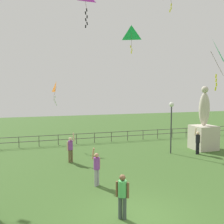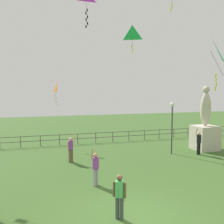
# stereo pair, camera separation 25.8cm
# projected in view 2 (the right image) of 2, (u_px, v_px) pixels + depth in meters

# --- Properties ---
(ground_plane) EXTENTS (80.00, 80.00, 0.00)m
(ground_plane) POSITION_uv_depth(u_px,v_px,m) (133.00, 217.00, 9.78)
(ground_plane) COLOR #3D6028
(statue_monument) EXTENTS (1.81, 1.81, 5.23)m
(statue_monument) POSITION_uv_depth(u_px,v_px,m) (205.00, 131.00, 20.80)
(statue_monument) COLOR beige
(statue_monument) RESTS_ON ground_plane
(lamppost) EXTENTS (0.36, 0.36, 3.98)m
(lamppost) POSITION_uv_depth(u_px,v_px,m) (172.00, 116.00, 19.33)
(lamppost) COLOR #38383D
(lamppost) RESTS_ON ground_plane
(person_1) EXTENTS (0.54, 0.32, 2.03)m
(person_1) POSITION_uv_depth(u_px,v_px,m) (71.00, 148.00, 17.15)
(person_1) COLOR brown
(person_1) RESTS_ON ground_plane
(person_2) EXTENTS (0.55, 0.32, 2.05)m
(person_2) POSITION_uv_depth(u_px,v_px,m) (199.00, 141.00, 19.21)
(person_2) COLOR black
(person_2) RESTS_ON ground_plane
(person_3) EXTENTS (0.52, 0.36, 2.01)m
(person_3) POSITION_uv_depth(u_px,v_px,m) (96.00, 166.00, 12.92)
(person_3) COLOR #99999E
(person_3) RESTS_ON ground_plane
(person_4) EXTENTS (0.44, 0.35, 1.74)m
(person_4) POSITION_uv_depth(u_px,v_px,m) (119.00, 194.00, 9.55)
(person_4) COLOR #3F4C47
(person_4) RESTS_ON ground_plane
(kite_1) EXTENTS (0.50, 0.77, 2.14)m
(kite_1) POSITION_uv_depth(u_px,v_px,m) (58.00, 88.00, 22.13)
(kite_1) COLOR orange
(kite_6) EXTENTS (1.29, 1.04, 2.13)m
(kite_6) POSITION_uv_depth(u_px,v_px,m) (132.00, 33.00, 20.17)
(kite_6) COLOR #1EB759
(kite_7) EXTENTS (1.11, 1.10, 2.71)m
(kite_7) POSITION_uv_depth(u_px,v_px,m) (211.00, 52.00, 13.17)
(kite_7) COLOR #1EB759
(waterfront_railing) EXTENTS (36.02, 0.06, 0.95)m
(waterfront_railing) POSITION_uv_depth(u_px,v_px,m) (72.00, 137.00, 22.95)
(waterfront_railing) COLOR #4C4742
(waterfront_railing) RESTS_ON ground_plane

